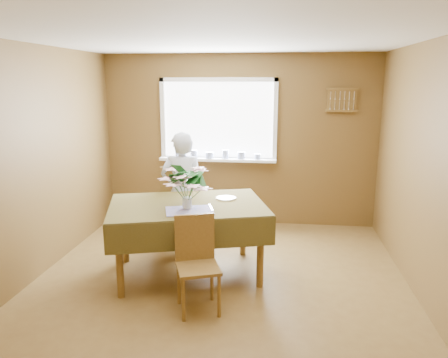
# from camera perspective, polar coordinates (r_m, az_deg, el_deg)

# --- Properties ---
(floor) EXTENTS (4.50, 4.50, 0.00)m
(floor) POSITION_cam_1_polar(r_m,az_deg,el_deg) (4.68, -0.89, -14.17)
(floor) COLOR brown
(floor) RESTS_ON ground
(ceiling) EXTENTS (4.50, 4.50, 0.00)m
(ceiling) POSITION_cam_1_polar(r_m,az_deg,el_deg) (4.19, -1.01, 18.00)
(ceiling) COLOR white
(ceiling) RESTS_ON wall_back
(wall_back) EXTENTS (4.00, 0.00, 4.00)m
(wall_back) POSITION_cam_1_polar(r_m,az_deg,el_deg) (6.46, 1.93, 5.03)
(wall_back) COLOR brown
(wall_back) RESTS_ON floor
(wall_front) EXTENTS (4.00, 0.00, 4.00)m
(wall_front) POSITION_cam_1_polar(r_m,az_deg,el_deg) (2.15, -9.76, -11.15)
(wall_front) COLOR brown
(wall_front) RESTS_ON floor
(wall_left) EXTENTS (0.00, 4.50, 4.50)m
(wall_left) POSITION_cam_1_polar(r_m,az_deg,el_deg) (4.95, -24.50, 1.52)
(wall_left) COLOR brown
(wall_left) RESTS_ON floor
(wall_right) EXTENTS (0.00, 4.50, 4.50)m
(wall_right) POSITION_cam_1_polar(r_m,az_deg,el_deg) (4.44, 25.52, 0.24)
(wall_right) COLOR brown
(wall_right) RESTS_ON floor
(window_assembly) EXTENTS (1.72, 0.20, 1.22)m
(window_assembly) POSITION_cam_1_polar(r_m,az_deg,el_deg) (6.43, -0.78, 5.89)
(window_assembly) COLOR white
(window_assembly) RESTS_ON wall_back
(spoon_rack) EXTENTS (0.44, 0.05, 0.33)m
(spoon_rack) POSITION_cam_1_polar(r_m,az_deg,el_deg) (6.40, 15.17, 9.92)
(spoon_rack) COLOR brown
(spoon_rack) RESTS_ON wall_back
(dining_table) EXTENTS (1.92, 1.56, 0.82)m
(dining_table) POSITION_cam_1_polar(r_m,az_deg,el_deg) (4.78, -4.78, -4.40)
(dining_table) COLOR brown
(dining_table) RESTS_ON floor
(chair_far) EXTENTS (0.54, 0.54, 1.07)m
(chair_far) POSITION_cam_1_polar(r_m,az_deg,el_deg) (5.69, -5.78, -3.05)
(chair_far) COLOR brown
(chair_far) RESTS_ON floor
(chair_near) EXTENTS (0.49, 0.49, 0.89)m
(chair_near) POSITION_cam_1_polar(r_m,az_deg,el_deg) (4.16, -3.60, -10.28)
(chair_near) COLOR brown
(chair_near) RESTS_ON floor
(seated_woman) EXTENTS (0.60, 0.44, 1.51)m
(seated_woman) POSITION_cam_1_polar(r_m,az_deg,el_deg) (5.51, -5.42, -1.62)
(seated_woman) COLOR white
(seated_woman) RESTS_ON floor
(flower_bouquet) EXTENTS (0.50, 0.50, 0.43)m
(flower_bouquet) POSITION_cam_1_polar(r_m,az_deg,el_deg) (4.51, -4.89, -0.50)
(flower_bouquet) COLOR white
(flower_bouquet) RESTS_ON dining_table
(side_plate) EXTENTS (0.32, 0.32, 0.01)m
(side_plate) POSITION_cam_1_polar(r_m,az_deg,el_deg) (4.95, 0.28, -2.50)
(side_plate) COLOR white
(side_plate) RESTS_ON dining_table
(table_knife) EXTENTS (0.09, 0.23, 0.00)m
(table_knife) POSITION_cam_1_polar(r_m,az_deg,el_deg) (4.58, -1.72, -3.71)
(table_knife) COLOR silver
(table_knife) RESTS_ON dining_table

